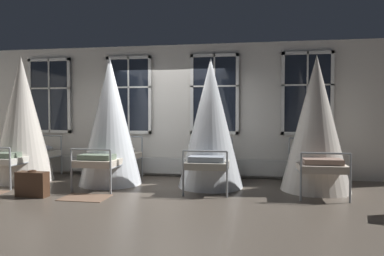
{
  "coord_description": "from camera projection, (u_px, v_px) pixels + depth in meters",
  "views": [
    {
      "loc": [
        1.73,
        -6.64,
        1.44
      ],
      "look_at": [
        0.66,
        0.16,
        1.18
      ],
      "focal_mm": 32.03,
      "sensor_mm": 36.0,
      "label": 1
    }
  ],
  "objects": [
    {
      "name": "suitcase_dark",
      "position": [
        32.0,
        184.0,
        6.02
      ],
      "size": [
        0.57,
        0.24,
        0.47
      ],
      "rotation": [
        0.0,
        0.0,
        -0.04
      ],
      "color": "#472D1E",
      "rests_on": "ground"
    },
    {
      "name": "ground",
      "position": [
        158.0,
        186.0,
        6.88
      ],
      "size": [
        21.84,
        21.84,
        0.0
      ],
      "primitive_type": "plane",
      "color": "brown"
    },
    {
      "name": "cot_fourth",
      "position": [
        316.0,
        125.0,
        6.5
      ],
      "size": [
        1.3,
        1.82,
        2.58
      ],
      "rotation": [
        0.0,
        0.0,
        1.56
      ],
      "color": "#9EA3A8",
      "rests_on": "ground"
    },
    {
      "name": "back_wall_with_windows",
      "position": [
        172.0,
        111.0,
        8.09
      ],
      "size": [
        11.92,
        0.1,
        3.07
      ],
      "primitive_type": "cube",
      "color": "silver",
      "rests_on": "ground"
    },
    {
      "name": "cot_third",
      "position": [
        211.0,
        125.0,
        6.85
      ],
      "size": [
        1.3,
        1.82,
        2.57
      ],
      "rotation": [
        0.0,
        0.0,
        1.56
      ],
      "color": "#9EA3A8",
      "rests_on": "ground"
    },
    {
      "name": "cot_second",
      "position": [
        110.0,
        123.0,
        7.13
      ],
      "size": [
        1.3,
        1.83,
        2.64
      ],
      "rotation": [
        0.0,
        0.0,
        1.54
      ],
      "color": "#9EA3A8",
      "rests_on": "ground"
    },
    {
      "name": "window_bank",
      "position": [
        171.0,
        129.0,
        7.99
      ],
      "size": [
        7.23,
        0.1,
        2.76
      ],
      "color": "black",
      "rests_on": "ground"
    },
    {
      "name": "rug_second",
      "position": [
        85.0,
        198.0,
        5.94
      ],
      "size": [
        0.81,
        0.57,
        0.01
      ],
      "primitive_type": "cube",
      "rotation": [
        0.0,
        0.0,
        -0.01
      ],
      "color": "brown",
      "rests_on": "ground"
    },
    {
      "name": "cot_first",
      "position": [
        22.0,
        120.0,
        7.46
      ],
      "size": [
        1.3,
        1.83,
        2.72
      ],
      "rotation": [
        0.0,
        0.0,
        1.55
      ],
      "color": "#9EA3A8",
      "rests_on": "ground"
    }
  ]
}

